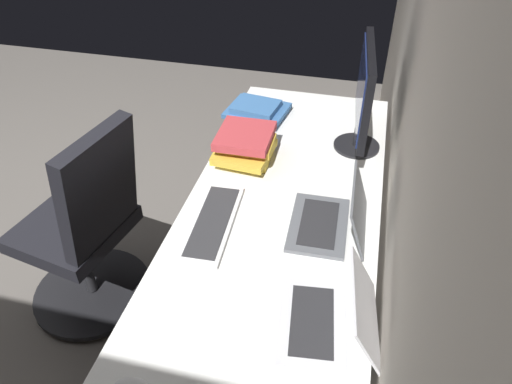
% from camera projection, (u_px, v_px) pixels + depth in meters
% --- Properties ---
extents(wall_back, '(5.06, 0.10, 2.60)m').
position_uv_depth(wall_back, '(437.00, 72.00, 1.39)').
color(wall_back, beige).
rests_on(wall_back, ground).
extents(desk, '(2.30, 0.72, 0.73)m').
position_uv_depth(desk, '(270.00, 257.00, 1.68)').
color(desk, white).
rests_on(desk, ground).
extents(drawer_pedestal, '(0.40, 0.51, 0.69)m').
position_uv_depth(drawer_pedestal, '(262.00, 367.00, 1.70)').
color(drawer_pedestal, white).
rests_on(drawer_pedestal, ground).
extents(monitor_primary, '(0.49, 0.20, 0.45)m').
position_uv_depth(monitor_primary, '(364.00, 94.00, 1.96)').
color(monitor_primary, black).
rests_on(monitor_primary, desk).
extents(laptop_leftmost, '(0.34, 0.32, 0.18)m').
position_uv_depth(laptop_leftmost, '(333.00, 316.00, 1.35)').
color(laptop_leftmost, silver).
rests_on(laptop_leftmost, desk).
extents(laptop_left, '(0.32, 0.27, 0.20)m').
position_uv_depth(laptop_left, '(334.00, 218.00, 1.67)').
color(laptop_left, '#595B60').
rests_on(laptop_left, desk).
extents(keyboard_main, '(0.43, 0.16, 0.02)m').
position_uv_depth(keyboard_main, '(213.00, 222.00, 1.71)').
color(keyboard_main, silver).
rests_on(keyboard_main, desk).
extents(book_stack_near, '(0.27, 0.31, 0.07)m').
position_uv_depth(book_stack_near, '(257.00, 110.00, 2.30)').
color(book_stack_near, beige).
rests_on(book_stack_near, desk).
extents(book_stack_far, '(0.27, 0.25, 0.13)m').
position_uv_depth(book_stack_far, '(245.00, 146.00, 2.00)').
color(book_stack_far, gold).
rests_on(book_stack_far, desk).
extents(office_chair, '(0.56, 0.59, 0.97)m').
position_uv_depth(office_chair, '(87.00, 234.00, 2.08)').
color(office_chair, black).
rests_on(office_chair, ground).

